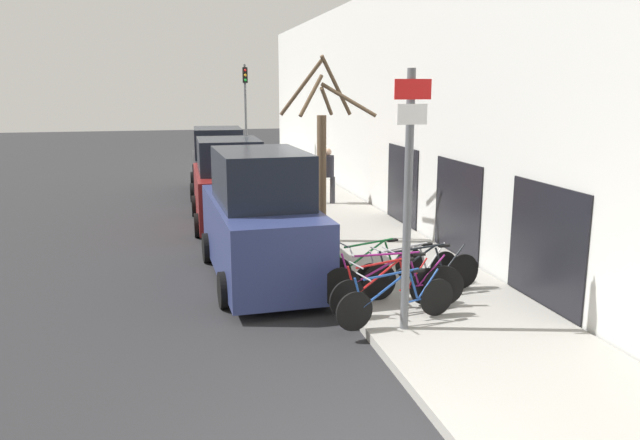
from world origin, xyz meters
TOP-DOWN VIEW (x-y plane):
  - ground_plane at (0.00, 11.20)m, footprint 80.00×80.00m
  - sidewalk_curb at (2.60, 14.00)m, footprint 3.20×32.00m
  - building_facade at (4.35, 13.94)m, footprint 0.23×32.00m
  - signpost at (1.58, 3.32)m, footprint 0.54×0.14m
  - bicycle_0 at (1.54, 3.56)m, footprint 2.06×0.57m
  - bicycle_1 at (1.58, 4.09)m, footprint 2.08×0.59m
  - bicycle_2 at (1.72, 4.26)m, footprint 2.37×0.55m
  - bicycle_3 at (2.45, 4.75)m, footprint 2.31×0.50m
  - bicycle_4 at (2.29, 5.02)m, footprint 2.18×0.70m
  - bicycle_5 at (1.80, 5.47)m, footprint 2.13×0.63m
  - parked_car_0 at (-0.12, 6.74)m, footprint 2.13×4.84m
  - parked_car_1 at (-0.25, 11.89)m, footprint 2.05×4.31m
  - parked_car_2 at (-0.16, 17.01)m, footprint 2.12×4.63m
  - pedestrian_near at (2.96, 13.61)m, footprint 0.44×0.38m
  - street_tree at (1.66, 8.96)m, footprint 2.04×1.41m
  - traffic_light at (1.40, 21.76)m, footprint 0.20×0.30m

SIDE VIEW (x-z plane):
  - ground_plane at x=0.00m, z-range 0.00..0.00m
  - sidewalk_curb at x=2.60m, z-range 0.00..0.15m
  - bicycle_0 at x=1.54m, z-range 0.09..0.94m
  - bicycle_5 at x=1.80m, z-range 0.09..0.94m
  - bicycle_4 at x=2.29m, z-range 0.09..0.94m
  - bicycle_1 at x=1.58m, z-range 0.09..0.96m
  - bicycle_3 at x=2.45m, z-range 0.09..0.98m
  - bicycle_2 at x=1.72m, z-range 0.08..1.03m
  - parked_car_2 at x=-0.16m, z-range -0.12..2.22m
  - parked_car_1 at x=-0.25m, z-range -0.11..2.26m
  - pedestrian_near at x=2.96m, z-range 0.28..2.01m
  - parked_car_0 at x=-0.12m, z-range -0.13..2.43m
  - street_tree at x=1.66m, z-range 0.01..4.29m
  - signpost at x=1.58m, z-range 0.28..4.13m
  - traffic_light at x=1.40m, z-range 0.78..5.28m
  - building_facade at x=4.35m, z-range -0.02..6.48m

